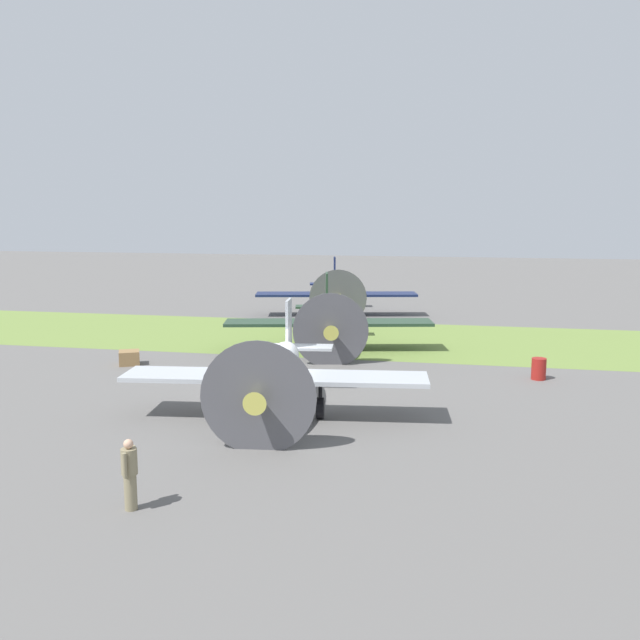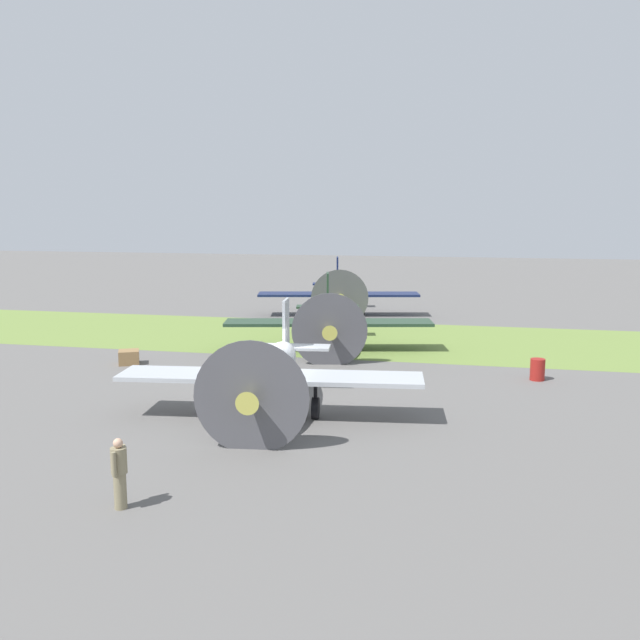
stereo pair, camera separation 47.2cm
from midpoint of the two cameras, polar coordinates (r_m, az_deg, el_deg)
ground_plane at (r=26.17m, az=-3.08°, el=-6.40°), size 160.00×160.00×0.00m
grass_verge at (r=38.07m, az=1.83°, el=-1.45°), size 120.00×11.00×0.01m
airplane_lead at (r=23.67m, az=-3.49°, el=-4.19°), size 10.48×8.32×3.72m
airplane_wingman at (r=34.67m, az=1.09°, el=0.11°), size 10.53×8.41×3.73m
airplane_trail at (r=45.91m, az=1.83°, el=2.39°), size 10.79×8.62×3.82m
ground_crew_chief at (r=17.15m, az=-15.54°, el=-12.03°), size 0.38×0.63×1.73m
fuel_drum at (r=30.02m, az=18.03°, el=-3.93°), size 0.60×0.60×0.90m
supply_crate at (r=32.65m, az=-15.17°, el=-2.99°), size 1.21×1.21×0.64m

